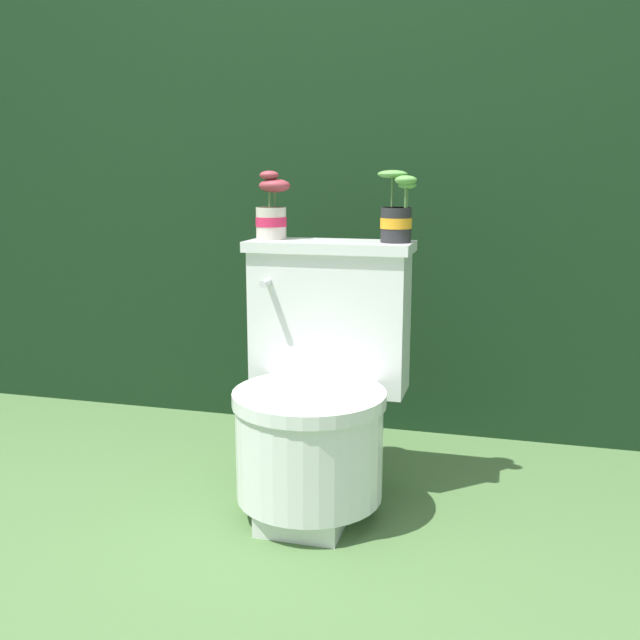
% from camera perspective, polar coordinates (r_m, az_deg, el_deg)
% --- Properties ---
extents(ground_plane, '(12.00, 12.00, 0.00)m').
position_cam_1_polar(ground_plane, '(2.04, -3.33, -15.60)').
color(ground_plane, '#4C703D').
extents(hedge_backdrop, '(4.18, 1.03, 1.75)m').
position_cam_1_polar(hedge_backdrop, '(3.07, 4.18, 10.52)').
color(hedge_backdrop, black).
rests_on(hedge_backdrop, ground).
extents(toilet, '(0.48, 0.53, 0.74)m').
position_cam_1_polar(toilet, '(2.01, -0.18, -5.95)').
color(toilet, silver).
rests_on(toilet, ground).
extents(potted_plant_left, '(0.10, 0.09, 0.20)m').
position_cam_1_polar(potted_plant_left, '(2.12, -3.89, 8.53)').
color(potted_plant_left, beige).
rests_on(potted_plant_left, toilet).
extents(potted_plant_midleft, '(0.12, 0.09, 0.20)m').
position_cam_1_polar(potted_plant_midleft, '(2.02, 6.15, 8.32)').
color(potted_plant_midleft, '#262628').
rests_on(potted_plant_midleft, toilet).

